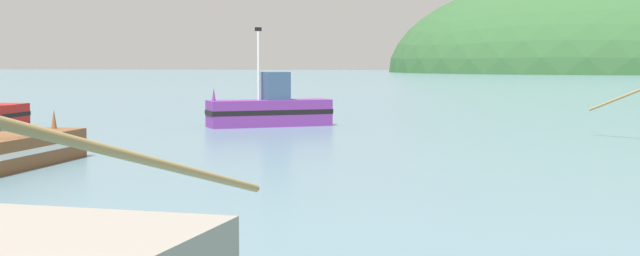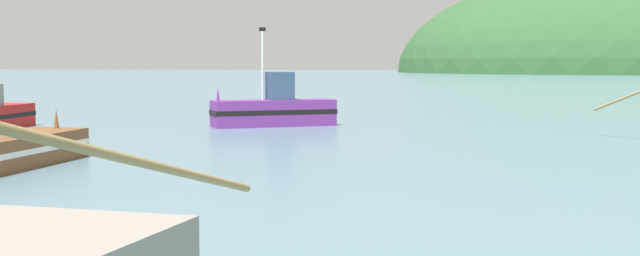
# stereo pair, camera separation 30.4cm
# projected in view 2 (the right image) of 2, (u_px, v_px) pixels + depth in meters

# --- Properties ---
(hill_far_left) EXTENTS (126.25, 101.00, 58.46)m
(hill_far_left) POSITION_uv_depth(u_px,v_px,m) (622.00, 72.00, 243.55)
(hill_far_left) COLOR #2D562D
(hill_far_left) RESTS_ON ground
(fishing_boat_purple) EXTENTS (6.56, 4.67, 5.20)m
(fishing_boat_purple) POSITION_uv_depth(u_px,v_px,m) (274.00, 110.00, 45.65)
(fishing_boat_purple) COLOR #6B2D84
(fishing_boat_purple) RESTS_ON ground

